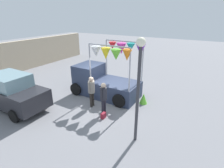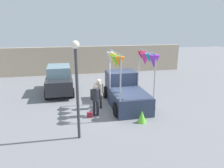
% 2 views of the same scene
% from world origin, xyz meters
% --- Properties ---
extents(ground_plane, '(60.00, 60.00, 0.00)m').
position_xyz_m(ground_plane, '(0.00, 0.00, 0.00)').
color(ground_plane, slate).
extents(vendor_truck, '(2.50, 4.16, 3.29)m').
position_xyz_m(vendor_truck, '(0.83, 0.51, 0.98)').
color(vendor_truck, '#2D3851').
rests_on(vendor_truck, ground).
extents(parked_car, '(1.88, 4.00, 1.88)m').
position_xyz_m(parked_car, '(-3.03, 3.68, 0.94)').
color(parked_car, '#26262B').
rests_on(parked_car, ground).
extents(person_customer, '(0.53, 0.34, 1.68)m').
position_xyz_m(person_customer, '(-1.14, -0.81, 1.02)').
color(person_customer, black).
rests_on(person_customer, ground).
extents(person_vendor, '(0.53, 0.34, 1.71)m').
position_xyz_m(person_vendor, '(-0.80, 0.17, 1.04)').
color(person_vendor, '#2D2823').
rests_on(person_vendor, ground).
extents(handbag, '(0.28, 0.16, 0.28)m').
position_xyz_m(handbag, '(-1.49, -1.01, 0.14)').
color(handbag, maroon).
rests_on(handbag, ground).
extents(street_lamp, '(0.32, 0.32, 4.06)m').
position_xyz_m(street_lamp, '(-2.16, -2.98, 2.64)').
color(street_lamp, '#333338').
rests_on(street_lamp, ground).
extents(brick_boundary_wall, '(18.00, 0.36, 2.60)m').
position_xyz_m(brick_boundary_wall, '(0.00, 9.48, 1.30)').
color(brick_boundary_wall, tan).
rests_on(brick_boundary_wall, ground).
extents(folded_kite_bundle_lime, '(0.59, 0.59, 0.60)m').
position_xyz_m(folded_kite_bundle_lime, '(0.93, -2.15, 0.30)').
color(folded_kite_bundle_lime, '#66CC33').
rests_on(folded_kite_bundle_lime, ground).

